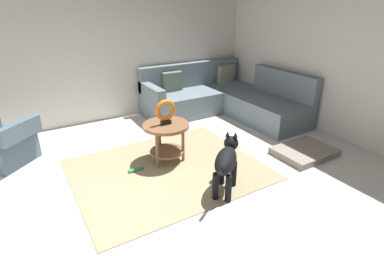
{
  "coord_description": "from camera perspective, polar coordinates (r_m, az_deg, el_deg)",
  "views": [
    {
      "loc": [
        -1.32,
        -2.34,
        2.0
      ],
      "look_at": [
        0.45,
        0.6,
        0.55
      ],
      "focal_mm": 28.29,
      "sensor_mm": 36.0,
      "label": 1
    }
  ],
  "objects": [
    {
      "name": "dog_toy_rope",
      "position": [
        3.92,
        -10.52,
        -7.75
      ],
      "size": [
        0.19,
        0.06,
        0.05
      ],
      "primitive_type": "cylinder",
      "rotation": [
        0.0,
        1.57,
        0.03
      ],
      "color": "green",
      "rests_on": "ground_plane"
    },
    {
      "name": "side_table",
      "position": [
        3.93,
        -4.88,
        -0.9
      ],
      "size": [
        0.6,
        0.6,
        0.54
      ],
      "color": "brown",
      "rests_on": "ground_plane"
    },
    {
      "name": "ground_plane",
      "position": [
        3.38,
        -1.34,
        -14.45
      ],
      "size": [
        6.0,
        6.0,
        0.1
      ],
      "primitive_type": "cube",
      "color": "silver"
    },
    {
      "name": "dog_bed_mat",
      "position": [
        4.53,
        20.44,
        -4.2
      ],
      "size": [
        0.8,
        0.6,
        0.09
      ],
      "primitive_type": "cube",
      "color": "gray",
      "rests_on": "ground_plane"
    },
    {
      "name": "dog",
      "position": [
        3.35,
        6.52,
        -6.19
      ],
      "size": [
        0.67,
        0.6,
        0.63
      ],
      "rotation": [
        0.0,
        0.0,
        5.44
      ],
      "color": "black",
      "rests_on": "ground_plane"
    },
    {
      "name": "torus_sculpture",
      "position": [
        3.82,
        -5.02,
        3.14
      ],
      "size": [
        0.28,
        0.08,
        0.33
      ],
      "color": "black",
      "rests_on": "side_table"
    },
    {
      "name": "area_rug",
      "position": [
        3.92,
        -4.56,
        -7.76
      ],
      "size": [
        2.3,
        1.9,
        0.01
      ],
      "primitive_type": "cube",
      "color": "tan",
      "rests_on": "ground_plane"
    },
    {
      "name": "wall_right",
      "position": [
        4.9,
        30.65,
        12.2
      ],
      "size": [
        0.12,
        6.0,
        2.7
      ],
      "primitive_type": "cube",
      "color": "silver",
      "rests_on": "ground_plane"
    },
    {
      "name": "wall_back",
      "position": [
        5.48,
        -17.51,
        15.08
      ],
      "size": [
        6.0,
        0.12,
        2.7
      ],
      "primitive_type": "cube",
      "color": "silver",
      "rests_on": "ground_plane"
    },
    {
      "name": "sectional_couch",
      "position": [
        5.73,
        5.86,
        5.41
      ],
      "size": [
        2.2,
        2.25,
        0.88
      ],
      "color": "slate",
      "rests_on": "ground_plane"
    }
  ]
}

